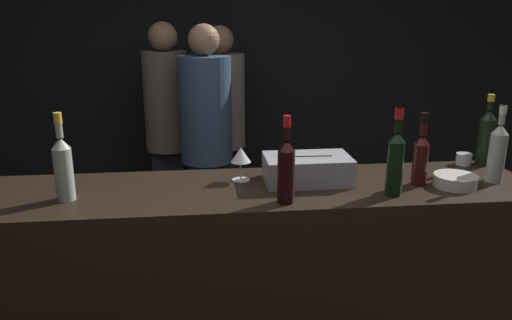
{
  "coord_description": "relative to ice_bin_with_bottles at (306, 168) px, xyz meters",
  "views": [
    {
      "loc": [
        -0.24,
        -1.83,
        1.8
      ],
      "look_at": [
        0.0,
        0.33,
        1.16
      ],
      "focal_mm": 35.0,
      "sensor_mm": 36.0,
      "label": 1
    }
  ],
  "objects": [
    {
      "name": "red_wine_bottle_tall",
      "position": [
        -0.14,
        -0.25,
        0.08
      ],
      "size": [
        0.07,
        0.07,
        0.37
      ],
      "color": "black",
      "rests_on": "bar_counter"
    },
    {
      "name": "white_wine_bottle",
      "position": [
        0.88,
        -0.09,
        0.08
      ],
      "size": [
        0.08,
        0.08,
        0.36
      ],
      "color": "#9EA899",
      "rests_on": "bar_counter"
    },
    {
      "name": "candle_votive",
      "position": [
        0.88,
        0.18,
        -0.04
      ],
      "size": [
        0.08,
        0.08,
        0.06
      ],
      "color": "silver",
      "rests_on": "bar_counter"
    },
    {
      "name": "ice_bin_with_bottles",
      "position": [
        0.0,
        0.0,
        0.0
      ],
      "size": [
        0.4,
        0.24,
        0.13
      ],
      "color": "#9EA0A5",
      "rests_on": "bar_counter"
    },
    {
      "name": "bar_counter",
      "position": [
        -0.24,
        -0.05,
        -0.59
      ],
      "size": [
        2.57,
        0.59,
        1.04
      ],
      "color": "black",
      "rests_on": "ground_plane"
    },
    {
      "name": "wine_glass",
      "position": [
        -0.3,
        0.06,
        0.05
      ],
      "size": [
        0.09,
        0.09,
        0.16
      ],
      "color": "silver",
      "rests_on": "bar_counter"
    },
    {
      "name": "champagne_bottle",
      "position": [
        0.98,
        0.18,
        0.09
      ],
      "size": [
        0.08,
        0.08,
        0.37
      ],
      "color": "black",
      "rests_on": "bar_counter"
    },
    {
      "name": "person_grey_polo",
      "position": [
        -0.32,
        1.67,
        -0.16
      ],
      "size": [
        0.37,
        0.37,
        1.72
      ],
      "rotation": [
        0.0,
        0.0,
        2.96
      ],
      "color": "black",
      "rests_on": "ground_plane"
    },
    {
      "name": "person_blond_tee",
      "position": [
        -0.73,
        1.57,
        -0.12
      ],
      "size": [
        0.33,
        0.33,
        1.75
      ],
      "rotation": [
        0.0,
        0.0,
        -0.16
      ],
      "color": "black",
      "rests_on": "ground_plane"
    },
    {
      "name": "red_wine_bottle_burgundy",
      "position": [
        0.34,
        -0.22,
        0.09
      ],
      "size": [
        0.07,
        0.07,
        0.38
      ],
      "color": "black",
      "rests_on": "bar_counter"
    },
    {
      "name": "wall_back_chalkboard",
      "position": [
        -0.24,
        2.11,
        0.29
      ],
      "size": [
        6.4,
        0.06,
        2.8
      ],
      "color": "black",
      "rests_on": "ground_plane"
    },
    {
      "name": "bowl_white",
      "position": [
        0.66,
        -0.14,
        -0.04
      ],
      "size": [
        0.19,
        0.19,
        0.05
      ],
      "color": "silver",
      "rests_on": "bar_counter"
    },
    {
      "name": "person_in_hoodie",
      "position": [
        -0.44,
        1.23,
        -0.14
      ],
      "size": [
        0.36,
        0.36,
        1.74
      ],
      "rotation": [
        0.0,
        0.0,
        -1.48
      ],
      "color": "black",
      "rests_on": "ground_plane"
    },
    {
      "name": "rose_wine_bottle",
      "position": [
        -1.05,
        -0.12,
        0.08
      ],
      "size": [
        0.08,
        0.08,
        0.37
      ],
      "color": "#9EA899",
      "rests_on": "bar_counter"
    },
    {
      "name": "red_wine_bottle_black_foil",
      "position": [
        0.51,
        -0.1,
        0.07
      ],
      "size": [
        0.07,
        0.07,
        0.34
      ],
      "color": "#380F0F",
      "rests_on": "bar_counter"
    }
  ]
}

